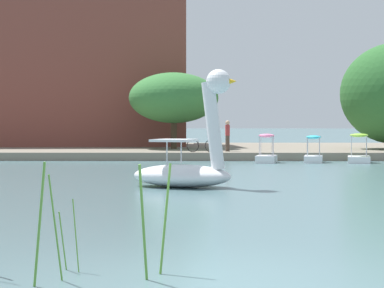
% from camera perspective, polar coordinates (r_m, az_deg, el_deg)
% --- Properties ---
extents(ground_plane, '(695.83, 695.83, 0.00)m').
position_cam_1_polar(ground_plane, '(8.93, 0.55, -11.43)').
color(ground_plane, slate).
extents(shore_bank_far, '(130.90, 20.94, 0.45)m').
position_cam_1_polar(shore_bank_far, '(48.27, 0.61, -0.49)').
color(shore_bank_far, slate).
rests_on(shore_bank_far, ground_plane).
extents(swan_boat, '(3.64, 2.63, 3.76)m').
position_cam_1_polar(swan_boat, '(21.89, -0.27, -1.35)').
color(swan_boat, white).
rests_on(swan_boat, ground_plane).
extents(pedal_boat_pink, '(1.33, 1.90, 1.53)m').
position_cam_1_polar(pedal_boat_pink, '(36.34, 6.23, -0.91)').
color(pedal_boat_pink, white).
rests_on(pedal_boat_pink, ground_plane).
extents(pedal_boat_cyan, '(1.28, 1.99, 1.44)m').
position_cam_1_polar(pedal_boat_cyan, '(36.91, 10.09, -0.82)').
color(pedal_boat_cyan, white).
rests_on(pedal_boat_cyan, ground_plane).
extents(pedal_boat_lime, '(1.54, 2.20, 1.55)m').
position_cam_1_polar(pedal_boat_lime, '(37.21, 13.75, -0.82)').
color(pedal_boat_lime, white).
rests_on(pedal_boat_lime, ground_plane).
extents(tree_broadleaf_right, '(7.95, 7.85, 4.90)m').
position_cam_1_polar(tree_broadleaf_right, '(43.99, -1.53, 3.86)').
color(tree_broadleaf_right, '#423323').
rests_on(tree_broadleaf_right, shore_bank_far).
extents(person_on_path, '(0.26, 0.26, 1.80)m').
position_cam_1_polar(person_on_path, '(39.76, 2.98, 0.78)').
color(person_on_path, '#47382D').
rests_on(person_on_path, shore_bank_far).
extents(bicycle_parked, '(1.74, 0.46, 0.73)m').
position_cam_1_polar(bicycle_parked, '(38.65, 0.82, -0.14)').
color(bicycle_parked, black).
rests_on(bicycle_parked, shore_bank_far).
extents(apartment_block, '(20.45, 9.99, 10.38)m').
position_cam_1_polar(apartment_block, '(52.02, -11.81, 5.60)').
color(apartment_block, brown).
rests_on(apartment_block, shore_bank_far).
extents(reed_clump_foreground, '(2.64, 1.06, 1.56)m').
position_cam_1_polar(reed_clump_foreground, '(9.12, -9.67, -6.56)').
color(reed_clump_foreground, '#568E38').
rests_on(reed_clump_foreground, ground_plane).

